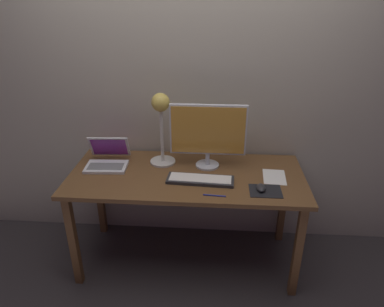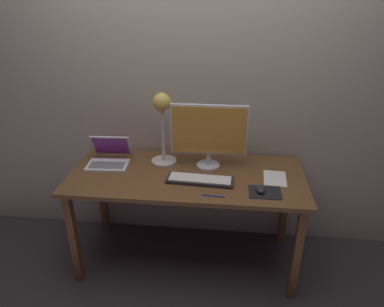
{
  "view_description": "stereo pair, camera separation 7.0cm",
  "coord_description": "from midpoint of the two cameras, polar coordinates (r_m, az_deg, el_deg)",
  "views": [
    {
      "loc": [
        0.19,
        -2.11,
        1.9
      ],
      "look_at": [
        0.04,
        -0.05,
        0.92
      ],
      "focal_mm": 33.0,
      "sensor_mm": 36.0,
      "label": 1
    },
    {
      "loc": [
        0.26,
        -2.1,
        1.9
      ],
      "look_at": [
        0.04,
        -0.05,
        0.92
      ],
      "focal_mm": 33.0,
      "sensor_mm": 36.0,
      "label": 2
    }
  ],
  "objects": [
    {
      "name": "ground_plane",
      "position": [
        2.84,
        -1.53,
        -16.53
      ],
      "size": [
        4.8,
        4.8,
        0.0
      ],
      "primitive_type": "plane",
      "color": "#383333",
      "rests_on": "ground"
    },
    {
      "name": "back_wall",
      "position": [
        2.59,
        -1.0,
        11.97
      ],
      "size": [
        4.8,
        0.06,
        2.6
      ],
      "primitive_type": "cube",
      "color": "#B2A893",
      "rests_on": "ground"
    },
    {
      "name": "desk",
      "position": [
        2.45,
        -1.7,
        -4.96
      ],
      "size": [
        1.6,
        0.7,
        0.74
      ],
      "color": "brown",
      "rests_on": "ground"
    },
    {
      "name": "monitor",
      "position": [
        2.41,
        1.77,
        3.43
      ],
      "size": [
        0.52,
        0.16,
        0.46
      ],
      "color": "silver",
      "rests_on": "desk"
    },
    {
      "name": "keyboard_main",
      "position": [
        2.32,
        0.49,
        -4.24
      ],
      "size": [
        0.45,
        0.17,
        0.03
      ],
      "color": "#28282B",
      "rests_on": "desk"
    },
    {
      "name": "laptop",
      "position": [
        2.6,
        -14.2,
        -0.58
      ],
      "size": [
        0.3,
        0.29,
        0.19
      ],
      "color": "silver",
      "rests_on": "desk"
    },
    {
      "name": "desk_lamp",
      "position": [
        2.44,
        -5.84,
        6.01
      ],
      "size": [
        0.18,
        0.18,
        0.52
      ],
      "color": "beige",
      "rests_on": "desk"
    },
    {
      "name": "mousepad",
      "position": [
        2.26,
        10.92,
        -5.97
      ],
      "size": [
        0.2,
        0.16,
        0.0
      ],
      "primitive_type": "cube",
      "color": "black",
      "rests_on": "desk"
    },
    {
      "name": "mouse",
      "position": [
        2.25,
        10.23,
        -5.47
      ],
      "size": [
        0.06,
        0.1,
        0.03
      ],
      "primitive_type": "ellipsoid",
      "color": "#28282B",
      "rests_on": "mousepad"
    },
    {
      "name": "paper_sheet_near_mouse",
      "position": [
        2.43,
        12.36,
        -3.69
      ],
      "size": [
        0.16,
        0.22,
        0.0
      ],
      "primitive_type": "cube",
      "rotation": [
        0.0,
        0.0,
        -0.07
      ],
      "color": "white",
      "rests_on": "desk"
    },
    {
      "name": "pen",
      "position": [
        2.17,
        2.73,
        -6.8
      ],
      "size": [
        0.14,
        0.02,
        0.01
      ],
      "primitive_type": "cylinder",
      "rotation": [
        0.0,
        1.57,
        -0.07
      ],
      "color": "#2633A5",
      "rests_on": "desk"
    }
  ]
}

